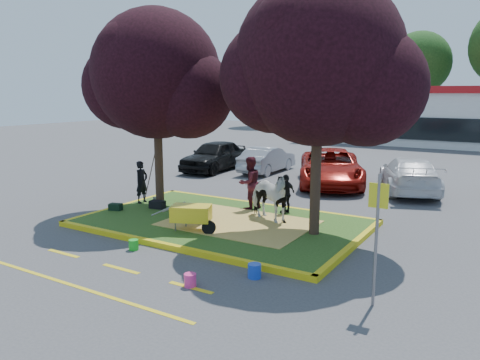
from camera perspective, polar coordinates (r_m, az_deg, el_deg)
The scene contains 31 objects.
ground at distance 14.30m, azimuth -2.18°, elevation -5.51°, with size 90.00×90.00×0.00m, color #424244.
median_island at distance 14.28m, azimuth -2.18°, elevation -5.23°, with size 8.00×5.00×0.15m, color #264A17.
curb_near at distance 12.31m, azimuth -8.89°, elevation -7.98°, with size 8.30×0.16×0.15m, color yellow.
curb_far at distance 16.42m, azimuth 2.80°, elevation -3.11°, with size 8.30×0.16×0.15m, color yellow.
curb_left at distance 16.81m, azimuth -13.88°, elevation -3.09°, with size 0.16×5.30×0.15m, color yellow.
curb_right at distance 12.59m, azimuth 13.65°, elevation -7.73°, with size 0.16×5.30×0.15m, color yellow.
straw_bedding at distance 13.94m, azimuth -0.12°, elevation -5.26°, with size 4.20×3.00×0.01m, color #DCC15A.
tree_purple_left at distance 15.73m, azimuth -10.17°, elevation 11.88°, with size 5.06×4.20×6.51m.
tree_purple_right at distance 12.54m, azimuth 9.65°, elevation 13.16°, with size 5.30×4.40×6.82m.
fire_lane_stripe_a at distance 12.66m, azimuth -20.73°, elevation -8.37°, with size 1.10×0.12×0.01m, color yellow.
fire_lane_stripe_b at distance 11.22m, azimuth -14.30°, elevation -10.45°, with size 1.10×0.12×0.01m, color yellow.
fire_lane_stripe_c at distance 9.98m, azimuth -6.01°, elevation -12.91°, with size 1.10×0.12×0.01m, color yellow.
fire_lane_long at distance 10.49m, azimuth -19.08°, elevation -12.25°, with size 6.00×0.10×0.01m, color yellow.
retail_building at distance 39.85m, azimuth 23.43°, elevation 7.32°, with size 20.40×8.40×4.40m.
treeline at distance 49.60m, azimuth 24.66°, elevation 14.07°, with size 46.58×7.80×14.63m.
cow at distance 14.05m, azimuth 3.36°, elevation -2.00°, with size 0.81×1.79×1.51m, color white.
calf at distance 14.65m, azimuth -5.63°, elevation -3.68°, with size 1.00×0.57×0.43m, color black.
handler at distance 16.72m, azimuth -11.90°, elevation -0.24°, with size 0.54×0.35×1.47m, color black.
visitor_a at distance 15.48m, azimuth 1.17°, elevation -0.35°, with size 0.85×0.66×1.75m, color #45131D.
visitor_b at distance 15.04m, azimuth 5.66°, elevation -1.67°, with size 0.74×0.31×1.26m, color black.
wheelbarrow at distance 13.11m, azimuth -5.92°, elevation -4.09°, with size 1.93×1.03×0.73m.
gear_bag_dark at distance 15.90m, azimuth -10.05°, elevation -2.96°, with size 0.51×0.28×0.26m, color black.
gear_bag_green at distance 15.97m, azimuth -14.93°, elevation -3.18°, with size 0.41×0.25×0.22m, color black.
sign_post at distance 8.98m, azimuth 16.36°, elevation -5.36°, with size 0.36×0.06×2.54m.
bucket_green at distance 12.39m, azimuth -12.84°, elevation -7.71°, with size 0.25×0.25×0.27m, color green.
bucket_pink at distance 9.99m, azimuth -6.10°, elevation -12.04°, with size 0.26×0.26×0.28m, color #F5368A.
bucket_blue at distance 10.36m, azimuth 1.78°, elevation -11.01°, with size 0.29×0.29×0.31m, color blue.
car_black at distance 24.04m, azimuth -3.13°, elevation 2.99°, with size 1.83×4.55×1.55m, color black.
car_silver at distance 23.52m, azimuth 3.32°, elevation 2.51°, with size 1.37×3.94×1.30m, color #93959A.
car_red at distance 20.64m, azimuth 10.99°, elevation 1.54°, with size 2.58×5.60×1.55m, color maroon.
car_white at distance 20.03m, azimuth 19.95°, elevation 0.62°, with size 1.99×4.89×1.42m, color white.
Camera 1 is at (7.60, -11.44, 3.99)m, focal length 35.00 mm.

